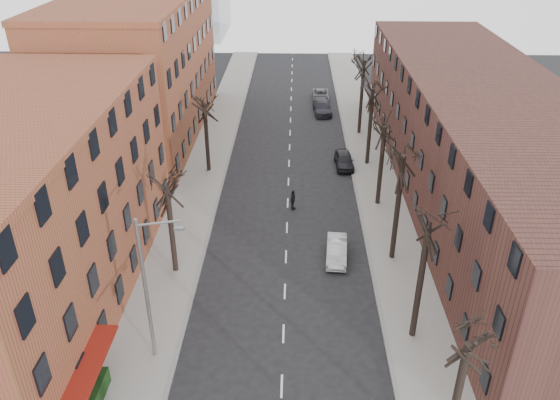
{
  "coord_description": "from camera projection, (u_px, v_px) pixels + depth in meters",
  "views": [
    {
      "loc": [
        0.49,
        -12.57,
        22.6
      ],
      "look_at": [
        -0.47,
        21.23,
        4.0
      ],
      "focal_mm": 35.0,
      "sensor_mm": 36.0,
      "label": 1
    }
  ],
  "objects": [
    {
      "name": "parked_car_near",
      "position": [
        344.0,
        160.0,
        52.43
      ],
      "size": [
        1.86,
        4.26,
        1.43
      ],
      "primitive_type": "imported",
      "rotation": [
        0.0,
        0.0,
        0.04
      ],
      "color": "black",
      "rests_on": "ground"
    },
    {
      "name": "tree_right_f",
      "position": [
        359.0,
        134.0,
        60.26
      ],
      "size": [
        5.2,
        5.2,
        11.6
      ],
      "primitive_type": null,
      "color": "black",
      "rests_on": "ground"
    },
    {
      "name": "parked_car_mid",
      "position": [
        322.0,
        108.0,
        65.71
      ],
      "size": [
        2.37,
        5.07,
        1.43
      ],
      "primitive_type": "imported",
      "rotation": [
        0.0,
        0.0,
        0.07
      ],
      "color": "#22222A",
      "rests_on": "ground"
    },
    {
      "name": "tree_left_a",
      "position": [
        176.0,
        271.0,
        37.87
      ],
      "size": [
        5.2,
        5.2,
        9.5
      ],
      "primitive_type": null,
      "color": "black",
      "rests_on": "ground"
    },
    {
      "name": "building_left_far",
      "position": [
        139.0,
        69.0,
        57.48
      ],
      "size": [
        12.0,
        28.0,
        14.0
      ],
      "primitive_type": "cube",
      "color": "brown",
      "rests_on": "ground"
    },
    {
      "name": "building_right",
      "position": [
        480.0,
        142.0,
        45.38
      ],
      "size": [
        12.0,
        50.0,
        10.0
      ],
      "primitive_type": "cube",
      "color": "#482921",
      "rests_on": "ground"
    },
    {
      "name": "pedestrian_crossing",
      "position": [
        293.0,
        200.0,
        45.09
      ],
      "size": [
        0.73,
        1.11,
        1.76
      ],
      "primitive_type": "imported",
      "rotation": [
        0.0,
        0.0,
        1.25
      ],
      "color": "black",
      "rests_on": "ground"
    },
    {
      "name": "tree_right_e",
      "position": [
        367.0,
        164.0,
        53.26
      ],
      "size": [
        5.2,
        5.2,
        10.8
      ],
      "primitive_type": null,
      "color": "black",
      "rests_on": "ground"
    },
    {
      "name": "sidewalk_left",
      "position": [
        206.0,
        166.0,
        52.73
      ],
      "size": [
        4.0,
        90.0,
        0.15
      ],
      "primitive_type": "cube",
      "color": "gray",
      "rests_on": "ground"
    },
    {
      "name": "tree_right_d",
      "position": [
        377.0,
        204.0,
        46.25
      ],
      "size": [
        5.2,
        5.2,
        10.0
      ],
      "primitive_type": null,
      "color": "black",
      "rests_on": "ground"
    },
    {
      "name": "tree_right_b",
      "position": [
        412.0,
        336.0,
        32.24
      ],
      "size": [
        5.2,
        5.2,
        10.8
      ],
      "primitive_type": null,
      "color": "black",
      "rests_on": "ground"
    },
    {
      "name": "parked_car_far",
      "position": [
        321.0,
        95.0,
        70.24
      ],
      "size": [
        2.13,
        4.54,
        1.25
      ],
      "primitive_type": "imported",
      "rotation": [
        0.0,
        0.0,
        -0.01
      ],
      "color": "slate",
      "rests_on": "ground"
    },
    {
      "name": "streetlight",
      "position": [
        148.0,
        285.0,
        28.43
      ],
      "size": [
        2.45,
        0.22,
        9.03
      ],
      "color": "slate",
      "rests_on": "ground"
    },
    {
      "name": "silver_sedan",
      "position": [
        337.0,
        250.0,
        38.96
      ],
      "size": [
        1.71,
        4.15,
        1.34
      ],
      "primitive_type": "imported",
      "rotation": [
        0.0,
        0.0,
        -0.07
      ],
      "color": "#AEAFB5",
      "rests_on": "ground"
    },
    {
      "name": "tree_right_c",
      "position": [
        391.0,
        258.0,
        39.24
      ],
      "size": [
        5.2,
        5.2,
        11.6
      ],
      "primitive_type": null,
      "color": "black",
      "rests_on": "ground"
    },
    {
      "name": "sidewalk_right",
      "position": [
        372.0,
        168.0,
        52.34
      ],
      "size": [
        4.0,
        90.0,
        0.15
      ],
      "primitive_type": "cube",
      "color": "gray",
      "rests_on": "ground"
    },
    {
      "name": "tree_left_b",
      "position": [
        209.0,
        171.0,
        51.88
      ],
      "size": [
        5.2,
        5.2,
        9.5
      ],
      "primitive_type": null,
      "color": "black",
      "rests_on": "ground"
    },
    {
      "name": "building_left_near",
      "position": [
        17.0,
        217.0,
        32.56
      ],
      "size": [
        12.0,
        26.0,
        12.0
      ],
      "primitive_type": "cube",
      "color": "brown",
      "rests_on": "ground"
    }
  ]
}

